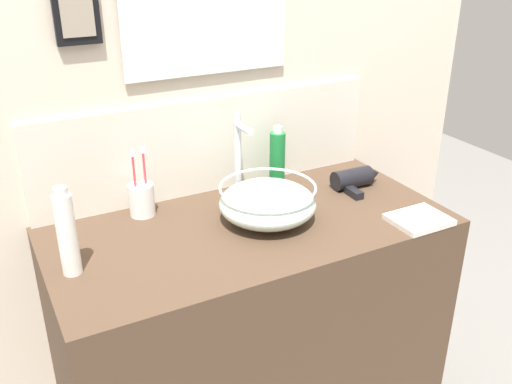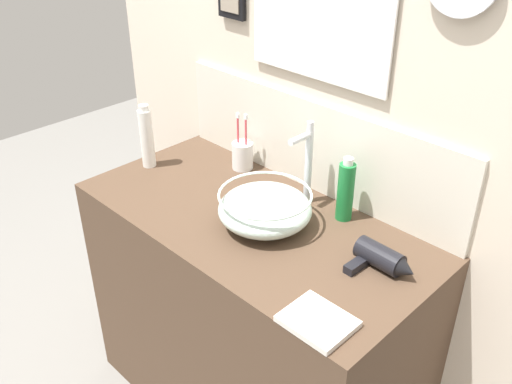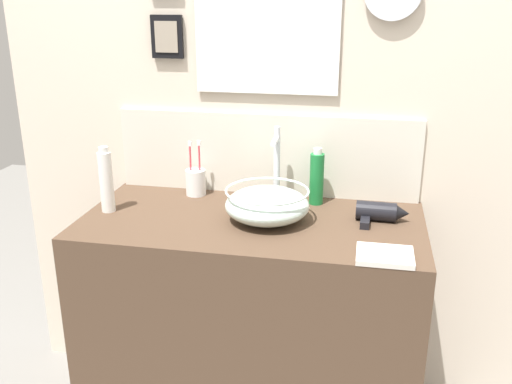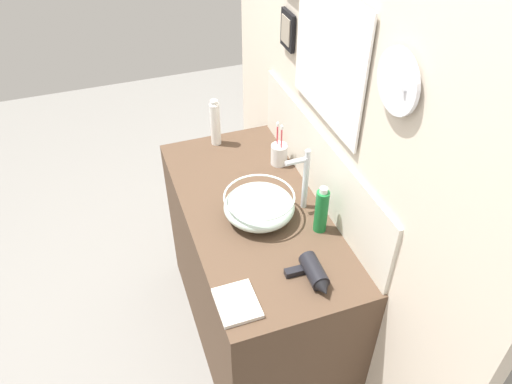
% 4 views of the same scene
% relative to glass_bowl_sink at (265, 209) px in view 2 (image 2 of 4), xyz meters
% --- Properties ---
extents(vanity_counter, '(1.16, 0.57, 0.86)m').
position_rel_glass_bowl_sink_xyz_m(vanity_counter, '(-0.05, 0.00, -0.49)').
color(vanity_counter, '#4C3828').
rests_on(vanity_counter, ground).
extents(back_panel, '(2.03, 0.10, 2.47)m').
position_rel_glass_bowl_sink_xyz_m(back_panel, '(-0.05, 0.31, 0.32)').
color(back_panel, beige).
rests_on(back_panel, ground).
extents(glass_bowl_sink, '(0.28, 0.28, 0.11)m').
position_rel_glass_bowl_sink_xyz_m(glass_bowl_sink, '(0.00, 0.00, 0.00)').
color(glass_bowl_sink, silver).
rests_on(glass_bowl_sink, vanity_counter).
extents(faucet, '(0.02, 0.10, 0.28)m').
position_rel_glass_bowl_sink_xyz_m(faucet, '(0.00, 0.19, 0.10)').
color(faucet, silver).
rests_on(faucet, vanity_counter).
extents(hair_drier, '(0.18, 0.13, 0.07)m').
position_rel_glass_bowl_sink_xyz_m(hair_drier, '(0.37, 0.07, -0.03)').
color(hair_drier, black).
rests_on(hair_drier, vanity_counter).
extents(toothbrush_cup, '(0.08, 0.08, 0.21)m').
position_rel_glass_bowl_sink_xyz_m(toothbrush_cup, '(-0.31, 0.21, -0.01)').
color(toothbrush_cup, white).
rests_on(toothbrush_cup, vanity_counter).
extents(soap_dispenser, '(0.05, 0.05, 0.23)m').
position_rel_glass_bowl_sink_xyz_m(soap_dispenser, '(-0.56, -0.02, 0.05)').
color(soap_dispenser, white).
rests_on(soap_dispenser, vanity_counter).
extents(spray_bottle, '(0.05, 0.05, 0.21)m').
position_rel_glass_bowl_sink_xyz_m(spray_bottle, '(0.15, 0.20, 0.04)').
color(spray_bottle, '#197233').
rests_on(spray_bottle, vanity_counter).
extents(hand_towel, '(0.16, 0.14, 0.02)m').
position_rel_glass_bowl_sink_xyz_m(hand_towel, '(0.39, -0.22, -0.05)').
color(hand_towel, silver).
rests_on(hand_towel, vanity_counter).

